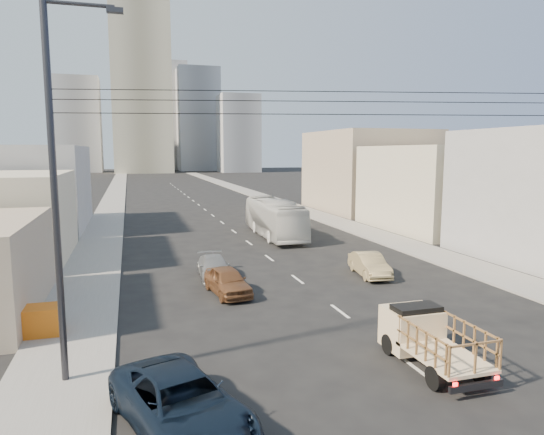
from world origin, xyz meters
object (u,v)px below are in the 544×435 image
city_bus (274,218)px  sedan_brown (227,281)px  crate_stack (39,321)px  navy_pickup (181,404)px  sedan_grey (214,267)px  flatbed_pickup (429,335)px  sedan_tan (369,265)px  streetlamp_left (58,185)px

city_bus → sedan_brown: bearing=-113.0°
crate_stack → navy_pickup: bearing=-59.9°
sedan_grey → crate_stack: bearing=-137.1°
crate_stack → flatbed_pickup: bearing=-26.3°
flatbed_pickup → city_bus: city_bus is taller
sedan_brown → sedan_tan: size_ratio=1.00×
navy_pickup → sedan_tan: bearing=28.8°
sedan_brown → streetlamp_left: (-6.86, -8.21, 5.73)m
flatbed_pickup → navy_pickup: (-8.74, -1.64, -0.33)m
sedan_brown → city_bus: bearing=58.2°
navy_pickup → sedan_brown: 12.57m
navy_pickup → city_bus: (11.07, 28.23, 0.87)m
city_bus → sedan_brown: 17.84m
sedan_brown → sedan_tan: (8.97, 1.35, -0.03)m
flatbed_pickup → streetlamp_left: 13.28m
sedan_tan → sedan_brown: bearing=-163.7°
city_bus → sedan_tan: (1.54, -14.85, -0.95)m
navy_pickup → sedan_tan: 18.39m
sedan_brown → sedan_grey: (-0.10, 3.55, -0.08)m
sedan_tan → city_bus: bearing=103.7°
navy_pickup → streetlamp_left: (-3.23, 3.82, 5.67)m
streetlamp_left → crate_stack: (-1.61, 4.52, -5.75)m
navy_pickup → city_bus: city_bus is taller
navy_pickup → sedan_brown: navy_pickup is taller
sedan_brown → sedan_grey: bearing=84.5°
sedan_brown → streetlamp_left: bearing=-137.1°
navy_pickup → crate_stack: size_ratio=3.07×
streetlamp_left → city_bus: bearing=59.6°
sedan_brown → navy_pickup: bearing=-114.0°
navy_pickup → streetlamp_left: bearing=112.2°
flatbed_pickup → sedan_brown: size_ratio=1.06×
streetlamp_left → crate_stack: size_ratio=6.67×
navy_pickup → sedan_tan: (12.61, 13.38, -0.08)m
city_bus → sedan_tan: size_ratio=2.83×
sedan_tan → streetlamp_left: size_ratio=0.35×
flatbed_pickup → sedan_brown: bearing=116.1°
flatbed_pickup → navy_pickup: 8.90m
navy_pickup → sedan_tan: size_ratio=1.33×
sedan_grey → sedan_tan: bearing=-11.6°
flatbed_pickup → crate_stack: size_ratio=2.45×
sedan_grey → streetlamp_left: streetlamp_left is taller
sedan_grey → crate_stack: sedan_grey is taller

